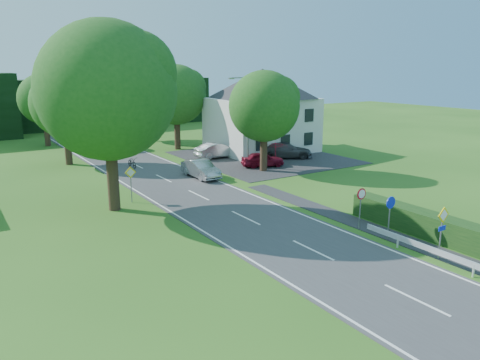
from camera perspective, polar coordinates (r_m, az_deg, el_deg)
road at (r=29.67m, az=-1.45°, el=-3.64°), size 7.00×80.00×0.04m
parking_pad at (r=46.65m, az=2.79°, el=2.78°), size 14.00×16.00×0.04m
line_edge_left at (r=28.19m, az=-7.11°, el=-4.64°), size 0.12×80.00×0.01m
line_edge_right at (r=31.41m, az=3.61°, el=-2.63°), size 0.12×80.00×0.01m
line_centre at (r=29.67m, az=-1.45°, el=-3.59°), size 0.12×80.00×0.01m
tree_main at (r=29.66m, az=-15.70°, el=7.31°), size 9.40×9.40×11.64m
tree_left_far at (r=45.47m, az=-20.51°, el=7.09°), size 7.00×7.00×8.58m
tree_right_far at (r=51.22m, az=-7.75°, el=8.77°), size 7.40×7.40×9.09m
tree_left_back at (r=57.31m, az=-22.70°, el=7.85°), size 6.60×6.60×8.07m
tree_right_back at (r=58.23m, az=-12.03°, el=8.43°), size 6.20×6.20×7.56m
tree_right_mid at (r=39.96m, az=2.95°, el=7.13°), size 7.00×7.00×8.58m
treeline_right at (r=73.96m, az=-15.09°, el=9.12°), size 30.00×5.00×7.00m
house_white at (r=49.60m, az=2.70°, el=8.56°), size 10.60×8.40×8.60m
streetlight at (r=41.32m, az=0.82°, el=7.61°), size 2.03×0.18×8.00m
sign_priority_right at (r=23.68m, az=23.45°, el=-4.86°), size 0.78×0.09×2.59m
sign_roundabout at (r=25.39m, az=17.83°, el=-3.44°), size 0.64×0.08×2.37m
sign_speed_limit at (r=26.60m, az=14.55°, el=-2.23°), size 0.64×0.11×2.37m
sign_priority_left at (r=31.72m, az=-13.18°, el=0.32°), size 0.78×0.09×2.44m
moving_car at (r=38.05m, az=-4.80°, el=1.37°), size 1.56×4.37×1.44m
motorcycle at (r=42.80m, az=-13.02°, el=2.11°), size 0.64×1.80×0.94m
parked_car_red at (r=42.17m, az=2.77°, el=2.54°), size 4.13×2.65×1.31m
parked_car_silver_a at (r=46.17m, az=-2.79°, el=3.64°), size 4.57×1.65×1.50m
parked_car_grey at (r=46.30m, az=5.54°, el=3.64°), size 5.62×4.49×1.53m
parasol at (r=43.09m, az=4.40°, el=3.26°), size 2.41×2.45×2.05m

